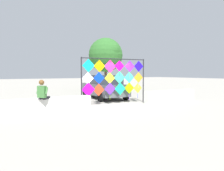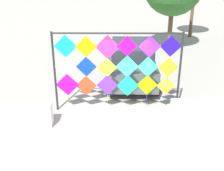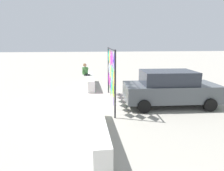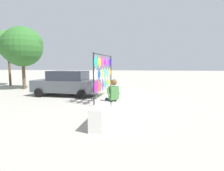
# 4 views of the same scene
# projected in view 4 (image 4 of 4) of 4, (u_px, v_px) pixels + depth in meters

# --- Properties ---
(ground) EXTENTS (120.00, 120.00, 0.00)m
(ground) POSITION_uv_depth(u_px,v_px,m) (113.00, 100.00, 11.73)
(ground) COLOR #9E998E
(plaza_ledge_left) EXTENTS (4.02, 0.45, 0.74)m
(plaza_ledge_left) POSITION_uv_depth(u_px,v_px,m) (107.00, 108.00, 7.81)
(plaza_ledge_left) COLOR silver
(plaza_ledge_left) RESTS_ON ground
(plaza_ledge_right) EXTENTS (4.02, 0.45, 0.74)m
(plaza_ledge_right) POSITION_uv_depth(u_px,v_px,m) (124.00, 87.00, 15.48)
(plaza_ledge_right) COLOR silver
(plaza_ledge_right) RESTS_ON ground
(kite_display_rack) EXTENTS (4.24, 0.30, 2.77)m
(kite_display_rack) POSITION_uv_depth(u_px,v_px,m) (104.00, 72.00, 11.82)
(kite_display_rack) COLOR #232328
(kite_display_rack) RESTS_ON ground
(seated_vendor) EXTENTS (0.75, 0.74, 1.59)m
(seated_vendor) POSITION_uv_depth(u_px,v_px,m) (112.00, 96.00, 7.41)
(seated_vendor) COLOR black
(seated_vendor) RESTS_ON ground
(parked_car) EXTENTS (2.35, 4.53, 1.72)m
(parked_car) POSITION_uv_depth(u_px,v_px,m) (67.00, 83.00, 13.13)
(parked_car) COLOR #4C5156
(parked_car) RESTS_ON ground
(tree_palm_like) EXTENTS (2.57, 2.76, 5.57)m
(tree_palm_like) POSITION_uv_depth(u_px,v_px,m) (7.00, 44.00, 19.09)
(tree_palm_like) COLOR brown
(tree_palm_like) RESTS_ON ground
(tree_far_right) EXTENTS (3.43, 3.69, 5.40)m
(tree_far_right) POSITION_uv_depth(u_px,v_px,m) (21.00, 46.00, 16.48)
(tree_far_right) COLOR brown
(tree_far_right) RESTS_ON ground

